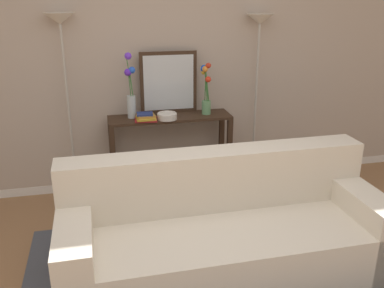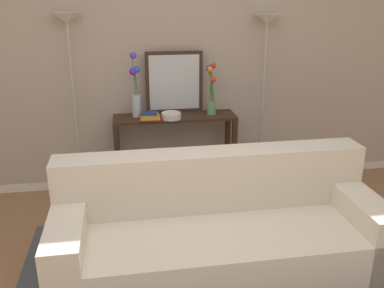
{
  "view_description": "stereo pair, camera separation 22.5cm",
  "coord_description": "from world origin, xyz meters",
  "views": [
    {
      "loc": [
        -0.63,
        -1.99,
        2.01
      ],
      "look_at": [
        0.12,
        1.31,
        0.79
      ],
      "focal_mm": 39.84,
      "sensor_mm": 36.0,
      "label": 1
    },
    {
      "loc": [
        -0.41,
        -2.03,
        2.01
      ],
      "look_at": [
        0.12,
        1.31,
        0.79
      ],
      "focal_mm": 39.84,
      "sensor_mm": 36.0,
      "label": 2
    }
  ],
  "objects": [
    {
      "name": "back_wall",
      "position": [
        0.0,
        2.36,
        1.46
      ],
      "size": [
        12.0,
        0.15,
        2.92
      ],
      "color": "white",
      "rests_on": "ground"
    },
    {
      "name": "area_rug",
      "position": [
        0.21,
        0.48,
        0.01
      ],
      "size": [
        2.95,
        2.07,
        0.01
      ],
      "color": "#474C56",
      "rests_on": "ground"
    },
    {
      "name": "couch",
      "position": [
        0.21,
        0.64,
        0.31
      ],
      "size": [
        2.37,
        0.92,
        0.88
      ],
      "color": "beige",
      "rests_on": "ground"
    },
    {
      "name": "console_table",
      "position": [
        0.06,
        2.05,
        0.57
      ],
      "size": [
        1.22,
        0.34,
        0.83
      ],
      "color": "#382619",
      "rests_on": "ground"
    },
    {
      "name": "floor_lamp_left",
      "position": [
        -0.91,
        2.14,
        1.44
      ],
      "size": [
        0.28,
        0.28,
        1.83
      ],
      "color": "#B7B2A8",
      "rests_on": "ground"
    },
    {
      "name": "floor_lamp_right",
      "position": [
        1.0,
        2.14,
        1.42
      ],
      "size": [
        0.28,
        0.28,
        1.8
      ],
      "color": "#B7B2A8",
      "rests_on": "ground"
    },
    {
      "name": "wall_mirror",
      "position": [
        0.08,
        2.19,
        1.15
      ],
      "size": [
        0.58,
        0.02,
        0.62
      ],
      "color": "#382619",
      "rests_on": "console_table"
    },
    {
      "name": "vase_tall_flowers",
      "position": [
        -0.32,
        2.07,
        1.09
      ],
      "size": [
        0.11,
        0.11,
        0.64
      ],
      "color": "silver",
      "rests_on": "console_table"
    },
    {
      "name": "vase_short_flowers",
      "position": [
        0.43,
        2.05,
        1.09
      ],
      "size": [
        0.1,
        0.13,
        0.52
      ],
      "color": "#669E6B",
      "rests_on": "console_table"
    },
    {
      "name": "fruit_bowl",
      "position": [
        0.02,
        1.95,
        0.87
      ],
      "size": [
        0.19,
        0.19,
        0.06
      ],
      "color": "silver",
      "rests_on": "console_table"
    },
    {
      "name": "book_stack",
      "position": [
        -0.19,
        1.95,
        0.87
      ],
      "size": [
        0.23,
        0.18,
        0.07
      ],
      "color": "maroon",
      "rests_on": "console_table"
    },
    {
      "name": "book_row_under_console",
      "position": [
        -0.29,
        2.05,
        0.06
      ],
      "size": [
        0.3,
        0.17,
        0.12
      ],
      "color": "#1E7075",
      "rests_on": "ground"
    }
  ]
}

